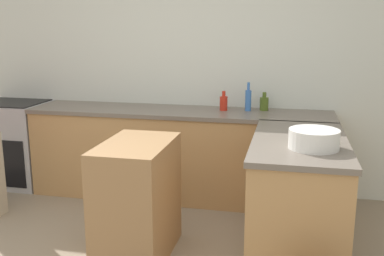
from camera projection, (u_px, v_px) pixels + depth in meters
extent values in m
cube|color=silver|center=(186.00, 62.00, 4.68)|extent=(8.00, 0.06, 2.70)
cube|color=tan|center=(179.00, 156.00, 4.57)|extent=(2.99, 0.61, 0.86)
cube|color=#6B6056|center=(179.00, 112.00, 4.47)|extent=(3.02, 0.64, 0.04)
cube|color=tan|center=(297.00, 199.00, 3.41)|extent=(0.66, 1.30, 0.86)
cube|color=#6B6056|center=(300.00, 142.00, 3.31)|extent=(0.69, 1.33, 0.04)
cube|color=#ADADB2|center=(15.00, 143.00, 4.96)|extent=(0.71, 0.61, 0.90)
cube|color=black|center=(11.00, 103.00, 4.85)|extent=(0.65, 0.56, 0.01)
cube|color=#997047|center=(137.00, 200.00, 3.37)|extent=(0.48, 0.79, 0.89)
cylinder|color=white|center=(314.00, 139.00, 3.04)|extent=(0.34, 0.34, 0.13)
cylinder|color=#386BB7|center=(248.00, 101.00, 4.40)|extent=(0.06, 0.06, 0.20)
cylinder|color=#386BB7|center=(249.00, 86.00, 4.37)|extent=(0.03, 0.03, 0.08)
cylinder|color=red|center=(224.00, 103.00, 4.43)|extent=(0.08, 0.08, 0.14)
cylinder|color=red|center=(224.00, 94.00, 4.41)|extent=(0.03, 0.03, 0.05)
cylinder|color=#475B1E|center=(264.00, 104.00, 4.43)|extent=(0.09, 0.09, 0.13)
cylinder|color=#475B1E|center=(264.00, 95.00, 4.41)|extent=(0.04, 0.04, 0.05)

